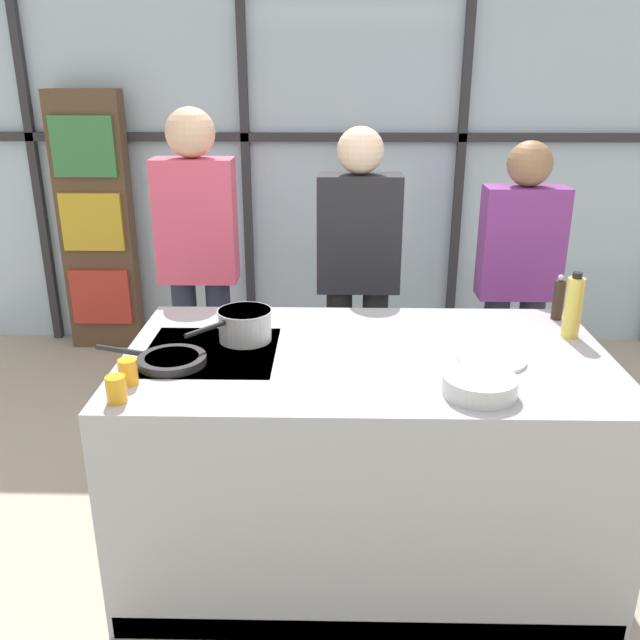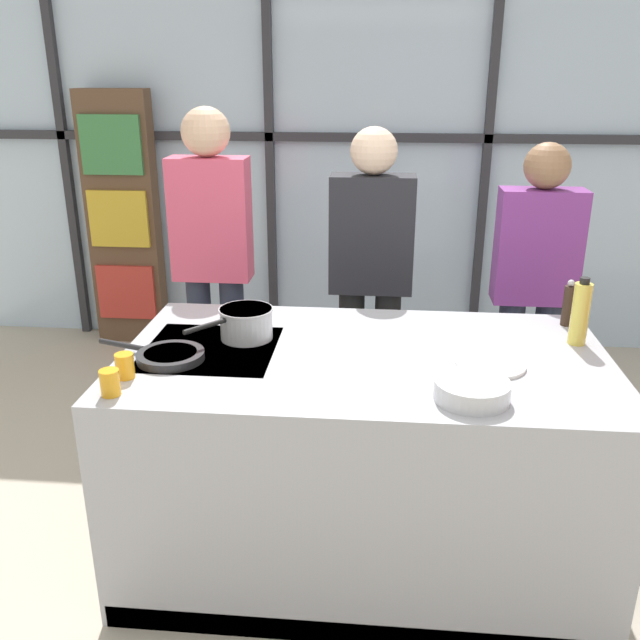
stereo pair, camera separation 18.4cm
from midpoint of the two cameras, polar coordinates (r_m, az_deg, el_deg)
The scene contains 15 objects.
ground_plane at distance 3.17m, azimuth 5.11°, elevation -18.66°, with size 18.00×18.00×0.00m, color #BCB29E.
back_window_wall at distance 5.01m, azimuth 5.88°, elevation 13.54°, with size 6.40×0.10×2.80m.
bookshelf at distance 5.23m, azimuth -15.26°, elevation 8.03°, with size 0.52×0.19×1.87m.
demo_island at distance 2.90m, azimuth 5.38°, elevation -11.46°, with size 1.92×1.07×0.94m.
spectator_far_left at distance 3.74m, azimuth -7.65°, elevation 5.69°, with size 0.42×0.25×1.82m.
spectator_center_left at distance 3.67m, azimuth 5.74°, elevation 4.30°, with size 0.44×0.24×1.73m.
spectator_center_right at distance 3.79m, azimuth 18.92°, elevation 3.16°, with size 0.43×0.23×1.66m.
frying_pan at distance 2.66m, azimuth -10.71°, elevation -2.96°, with size 0.46×0.26×0.03m.
saucepan at distance 2.81m, azimuth -4.41°, elevation -0.24°, with size 0.32×0.35×0.13m.
white_plate at distance 2.66m, azimuth 16.09°, elevation -3.64°, with size 0.26×0.26×0.01m, color white.
mixing_bowl at distance 2.38m, azimuth 14.86°, elevation -5.72°, with size 0.26×0.26×0.07m.
oil_bottle at distance 2.95m, azimuth 22.75°, elevation 0.52°, with size 0.07×0.07×0.28m.
pepper_grinder at distance 3.16m, azimuth 21.76°, elevation 1.20°, with size 0.05×0.05×0.21m.
juice_glass_near at distance 2.41m, azimuth -15.19°, elevation -5.15°, with size 0.07×0.07×0.09m, color orange.
juice_glass_far at distance 2.53m, azimuth -14.13°, elevation -3.80°, with size 0.07×0.07×0.09m, color orange.
Camera 2 is at (0.05, -2.46, 2.00)m, focal length 38.00 mm.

